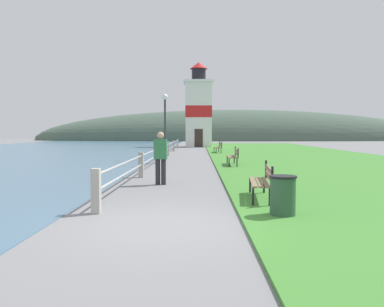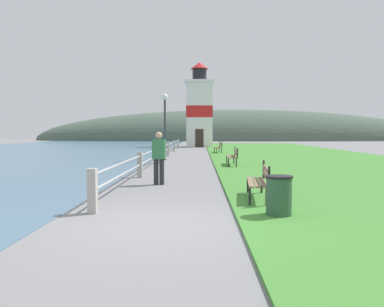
{
  "view_description": "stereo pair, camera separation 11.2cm",
  "coord_description": "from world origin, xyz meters",
  "px_view_note": "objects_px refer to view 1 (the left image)",
  "views": [
    {
      "loc": [
        0.7,
        -6.7,
        1.71
      ],
      "look_at": [
        0.3,
        17.38,
        0.3
      ],
      "focal_mm": 35.0,
      "sensor_mm": 36.0,
      "label": 1
    },
    {
      "loc": [
        0.82,
        -6.7,
        1.71
      ],
      "look_at": [
        0.3,
        17.38,
        0.3
      ],
      "focal_mm": 35.0,
      "sensor_mm": 36.0,
      "label": 2
    }
  ],
  "objects_px": {
    "person_strolling": "(161,156)",
    "trash_bin": "(283,197)",
    "lighthouse": "(199,110)",
    "park_bench_midway": "(234,155)",
    "park_bench_far": "(219,146)",
    "park_bench_near": "(263,179)",
    "lamp_post": "(165,114)"
  },
  "relations": [
    {
      "from": "park_bench_midway",
      "to": "lamp_post",
      "type": "relative_size",
      "value": 0.5
    },
    {
      "from": "person_strolling",
      "to": "park_bench_far",
      "type": "bearing_deg",
      "value": -5.47
    },
    {
      "from": "trash_bin",
      "to": "lamp_post",
      "type": "height_order",
      "value": "lamp_post"
    },
    {
      "from": "park_bench_far",
      "to": "person_strolling",
      "type": "xyz_separation_m",
      "value": [
        -2.82,
        -17.57,
        0.38
      ]
    },
    {
      "from": "park_bench_midway",
      "to": "lighthouse",
      "type": "xyz_separation_m",
      "value": [
        -1.71,
        23.98,
        3.6
      ]
    },
    {
      "from": "park_bench_far",
      "to": "lamp_post",
      "type": "height_order",
      "value": "lamp_post"
    },
    {
      "from": "park_bench_midway",
      "to": "lighthouse",
      "type": "distance_m",
      "value": 24.31
    },
    {
      "from": "park_bench_near",
      "to": "park_bench_far",
      "type": "xyz_separation_m",
      "value": [
        0.02,
        20.37,
        0.0
      ]
    },
    {
      "from": "person_strolling",
      "to": "trash_bin",
      "type": "relative_size",
      "value": 2.03
    },
    {
      "from": "lighthouse",
      "to": "person_strolling",
      "type": "distance_m",
      "value": 30.67
    },
    {
      "from": "park_bench_near",
      "to": "lighthouse",
      "type": "height_order",
      "value": "lighthouse"
    },
    {
      "from": "lighthouse",
      "to": "person_strolling",
      "type": "bearing_deg",
      "value": -92.36
    },
    {
      "from": "park_bench_far",
      "to": "park_bench_midway",
      "type": "bearing_deg",
      "value": 88.23
    },
    {
      "from": "park_bench_near",
      "to": "lamp_post",
      "type": "distance_m",
      "value": 13.82
    },
    {
      "from": "park_bench_midway",
      "to": "park_bench_far",
      "type": "distance_m",
      "value": 11.08
    },
    {
      "from": "park_bench_near",
      "to": "lamp_post",
      "type": "height_order",
      "value": "lamp_post"
    },
    {
      "from": "park_bench_near",
      "to": "park_bench_midway",
      "type": "xyz_separation_m",
      "value": [
        0.16,
        9.29,
        0.0
      ]
    },
    {
      "from": "person_strolling",
      "to": "trash_bin",
      "type": "height_order",
      "value": "person_strolling"
    },
    {
      "from": "person_strolling",
      "to": "trash_bin",
      "type": "bearing_deg",
      "value": -144.25
    },
    {
      "from": "park_bench_far",
      "to": "trash_bin",
      "type": "xyz_separation_m",
      "value": [
        0.07,
        -22.17,
        -0.12
      ]
    },
    {
      "from": "park_bench_far",
      "to": "person_strolling",
      "type": "distance_m",
      "value": 17.8
    },
    {
      "from": "person_strolling",
      "to": "lamp_post",
      "type": "bearing_deg",
      "value": 7.91
    },
    {
      "from": "park_bench_near",
      "to": "park_bench_midway",
      "type": "relative_size",
      "value": 0.93
    },
    {
      "from": "park_bench_near",
      "to": "person_strolling",
      "type": "relative_size",
      "value": 1.09
    },
    {
      "from": "trash_bin",
      "to": "park_bench_far",
      "type": "bearing_deg",
      "value": 90.17
    },
    {
      "from": "trash_bin",
      "to": "lamp_post",
      "type": "bearing_deg",
      "value": 103.74
    },
    {
      "from": "park_bench_midway",
      "to": "park_bench_far",
      "type": "xyz_separation_m",
      "value": [
        -0.14,
        11.08,
        -0.0
      ]
    },
    {
      "from": "park_bench_near",
      "to": "park_bench_far",
      "type": "height_order",
      "value": "same"
    },
    {
      "from": "lighthouse",
      "to": "park_bench_midway",
      "type": "bearing_deg",
      "value": -85.93
    },
    {
      "from": "trash_bin",
      "to": "lamp_post",
      "type": "xyz_separation_m",
      "value": [
        -3.66,
        14.97,
        2.31
      ]
    },
    {
      "from": "lighthouse",
      "to": "lamp_post",
      "type": "distance_m",
      "value": 20.26
    },
    {
      "from": "park_bench_near",
      "to": "lighthouse",
      "type": "distance_m",
      "value": 33.5
    }
  ]
}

